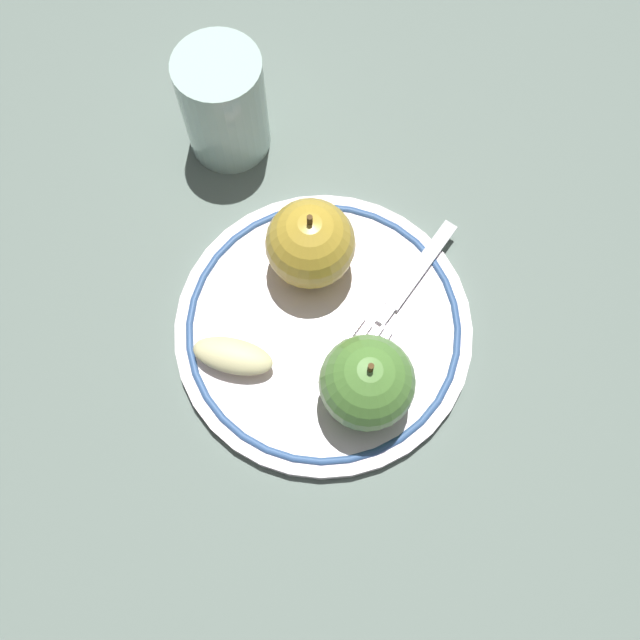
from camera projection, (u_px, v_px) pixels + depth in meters
ground_plane at (312, 320)px, 0.59m from camera, size 2.00×2.00×0.00m
plate at (320, 331)px, 0.58m from camera, size 0.24×0.24×0.01m
apple_red_whole at (367, 383)px, 0.52m from camera, size 0.07×0.07×0.08m
apple_second_whole at (310, 244)px, 0.56m from camera, size 0.07×0.07×0.08m
apple_slice_front at (233, 356)px, 0.55m from camera, size 0.07×0.06×0.02m
fork at (400, 295)px, 0.58m from camera, size 0.05×0.17×0.00m
drinking_glass at (224, 105)px, 0.60m from camera, size 0.07×0.07×0.10m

